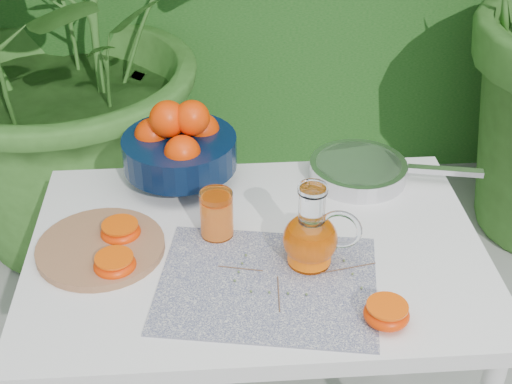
{
  "coord_description": "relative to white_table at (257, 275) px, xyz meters",
  "views": [
    {
      "loc": [
        -0.18,
        -1.14,
        1.72
      ],
      "look_at": [
        -0.09,
        0.11,
        0.88
      ],
      "focal_mm": 50.0,
      "sensor_mm": 36.0,
      "label": 1
    }
  ],
  "objects": [
    {
      "name": "placemat",
      "position": [
        0.01,
        -0.13,
        0.08
      ],
      "size": [
        0.5,
        0.42,
        0.0
      ],
      "primitive_type": "cube",
      "rotation": [
        0.0,
        0.0,
        -0.18
      ],
      "color": "#0C1245",
      "rests_on": "white_table"
    },
    {
      "name": "cutting_board",
      "position": [
        -0.34,
        0.01,
        0.09
      ],
      "size": [
        0.28,
        0.28,
        0.02
      ],
      "primitive_type": "cylinder",
      "rotation": [
        0.0,
        0.0,
        -0.0
      ],
      "color": "#9F7047",
      "rests_on": "white_table"
    },
    {
      "name": "thyme_sprigs",
      "position": [
        0.06,
        -0.11,
        0.09
      ],
      "size": [
        0.33,
        0.19,
        0.01
      ],
      "color": "brown",
      "rests_on": "white_table"
    },
    {
      "name": "fruit_bowl",
      "position": [
        -0.17,
        0.29,
        0.18
      ],
      "size": [
        0.32,
        0.32,
        0.22
      ],
      "color": "black",
      "rests_on": "white_table"
    },
    {
      "name": "orange_halves",
      "position": [
        -0.12,
        -0.09,
        0.1
      ],
      "size": [
        0.64,
        0.41,
        0.04
      ],
      "color": "#F93302",
      "rests_on": "white_table"
    },
    {
      "name": "white_table",
      "position": [
        0.0,
        0.0,
        0.0
      ],
      "size": [
        1.0,
        0.7,
        0.75
      ],
      "color": "white",
      "rests_on": "ground"
    },
    {
      "name": "juice_tumbler",
      "position": [
        -0.09,
        0.05,
        0.14
      ],
      "size": [
        0.08,
        0.08,
        0.11
      ],
      "color": "white",
      "rests_on": "white_table"
    },
    {
      "name": "juice_pitcher",
      "position": [
        0.11,
        -0.07,
        0.15
      ],
      "size": [
        0.18,
        0.14,
        0.19
      ],
      "color": "white",
      "rests_on": "white_table"
    },
    {
      "name": "potted_plant_left",
      "position": [
        -0.61,
        1.2,
        0.17
      ],
      "size": [
        2.36,
        2.36,
        1.68
      ],
      "primitive_type": "imported",
      "rotation": [
        0.0,
        0.0,
        0.89
      ],
      "color": "#336221",
      "rests_on": "ground"
    },
    {
      "name": "saute_pan",
      "position": [
        0.28,
        0.26,
        0.11
      ],
      "size": [
        0.44,
        0.29,
        0.05
      ],
      "color": "silver",
      "rests_on": "white_table"
    }
  ]
}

